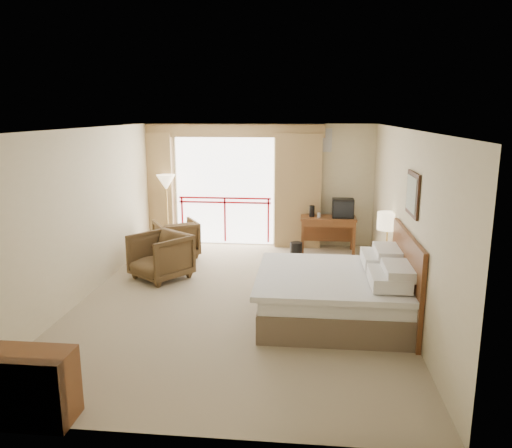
# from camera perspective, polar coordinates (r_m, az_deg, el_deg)

# --- Properties ---
(floor) EXTENTS (7.00, 7.00, 0.00)m
(floor) POSITION_cam_1_polar(r_m,az_deg,el_deg) (8.12, -1.89, -8.58)
(floor) COLOR #998868
(floor) RESTS_ON ground
(ceiling) EXTENTS (7.00, 7.00, 0.00)m
(ceiling) POSITION_cam_1_polar(r_m,az_deg,el_deg) (7.57, -2.04, 10.84)
(ceiling) COLOR white
(ceiling) RESTS_ON wall_back
(wall_back) EXTENTS (5.00, 0.00, 5.00)m
(wall_back) POSITION_cam_1_polar(r_m,az_deg,el_deg) (11.16, 0.48, 4.47)
(wall_back) COLOR beige
(wall_back) RESTS_ON ground
(wall_front) EXTENTS (5.00, 0.00, 5.00)m
(wall_front) POSITION_cam_1_polar(r_m,az_deg,el_deg) (4.42, -8.17, -8.54)
(wall_front) COLOR beige
(wall_front) RESTS_ON ground
(wall_left) EXTENTS (0.00, 7.00, 7.00)m
(wall_left) POSITION_cam_1_polar(r_m,az_deg,el_deg) (8.44, -19.03, 1.10)
(wall_left) COLOR beige
(wall_left) RESTS_ON ground
(wall_right) EXTENTS (0.00, 7.00, 7.00)m
(wall_right) POSITION_cam_1_polar(r_m,az_deg,el_deg) (7.80, 16.56, 0.37)
(wall_right) COLOR beige
(wall_right) RESTS_ON ground
(balcony_door) EXTENTS (2.40, 0.00, 2.40)m
(balcony_door) POSITION_cam_1_polar(r_m,az_deg,el_deg) (11.26, -3.59, 3.75)
(balcony_door) COLOR white
(balcony_door) RESTS_ON wall_back
(balcony_railing) EXTENTS (2.09, 0.03, 1.02)m
(balcony_railing) POSITION_cam_1_polar(r_m,az_deg,el_deg) (11.31, -3.58, 1.79)
(balcony_railing) COLOR #B20F1A
(balcony_railing) RESTS_ON wall_back
(curtain_left) EXTENTS (1.00, 0.26, 2.50)m
(curtain_left) POSITION_cam_1_polar(r_m,az_deg,el_deg) (11.52, -11.85, 3.95)
(curtain_left) COLOR olive
(curtain_left) RESTS_ON wall_back
(curtain_right) EXTENTS (1.00, 0.26, 2.50)m
(curtain_right) POSITION_cam_1_polar(r_m,az_deg,el_deg) (10.98, 4.84, 3.76)
(curtain_right) COLOR olive
(curtain_right) RESTS_ON wall_back
(valance) EXTENTS (4.40, 0.22, 0.28)m
(valance) POSITION_cam_1_polar(r_m,az_deg,el_deg) (11.04, -3.78, 10.61)
(valance) COLOR olive
(valance) RESTS_ON wall_back
(hvac_vent) EXTENTS (0.50, 0.04, 0.50)m
(hvac_vent) POSITION_cam_1_polar(r_m,az_deg,el_deg) (10.98, 7.34, 9.48)
(hvac_vent) COLOR silver
(hvac_vent) RESTS_ON wall_back
(bed) EXTENTS (2.13, 2.06, 0.97)m
(bed) POSITION_cam_1_polar(r_m,az_deg,el_deg) (7.37, 9.17, -7.86)
(bed) COLOR brown
(bed) RESTS_ON floor
(headboard) EXTENTS (0.06, 2.10, 1.30)m
(headboard) POSITION_cam_1_polar(r_m,az_deg,el_deg) (7.40, 16.75, -5.91)
(headboard) COLOR #572D16
(headboard) RESTS_ON wall_right
(framed_art) EXTENTS (0.04, 0.72, 0.60)m
(framed_art) POSITION_cam_1_polar(r_m,az_deg,el_deg) (7.13, 17.45, 3.28)
(framed_art) COLOR black
(framed_art) RESTS_ON wall_right
(nightstand) EXTENTS (0.46, 0.54, 0.64)m
(nightstand) POSITION_cam_1_polar(r_m,az_deg,el_deg) (8.86, 14.59, -4.95)
(nightstand) COLOR #572D16
(nightstand) RESTS_ON floor
(table_lamp) EXTENTS (0.36, 0.36, 0.63)m
(table_lamp) POSITION_cam_1_polar(r_m,az_deg,el_deg) (8.71, 14.84, 0.25)
(table_lamp) COLOR tan
(table_lamp) RESTS_ON nightstand
(phone) EXTENTS (0.22, 0.19, 0.09)m
(phone) POSITION_cam_1_polar(r_m,az_deg,el_deg) (8.61, 14.54, -2.93)
(phone) COLOR black
(phone) RESTS_ON nightstand
(desk) EXTENTS (1.17, 0.56, 0.76)m
(desk) POSITION_cam_1_polar(r_m,az_deg,el_deg) (10.80, 8.22, -0.03)
(desk) COLOR #572D16
(desk) RESTS_ON floor
(tv) EXTENTS (0.44, 0.35, 0.40)m
(tv) POSITION_cam_1_polar(r_m,az_deg,el_deg) (10.68, 9.91, 1.79)
(tv) COLOR black
(tv) RESTS_ON desk
(coffee_maker) EXTENTS (0.13, 0.13, 0.24)m
(coffee_maker) POSITION_cam_1_polar(r_m,az_deg,el_deg) (10.68, 6.41, 1.46)
(coffee_maker) COLOR black
(coffee_maker) RESTS_ON desk
(cup) EXTENTS (0.09, 0.09, 0.10)m
(cup) POSITION_cam_1_polar(r_m,az_deg,el_deg) (10.65, 7.21, 1.01)
(cup) COLOR white
(cup) RESTS_ON desk
(wastebasket) EXTENTS (0.25, 0.25, 0.31)m
(wastebasket) POSITION_cam_1_polar(r_m,az_deg,el_deg) (10.37, 4.61, -2.95)
(wastebasket) COLOR black
(wastebasket) RESTS_ON floor
(armchair_far) EXTENTS (1.13, 1.13, 0.76)m
(armchair_far) POSITION_cam_1_polar(r_m,az_deg,el_deg) (10.59, -9.04, -3.62)
(armchair_far) COLOR #44311C
(armchair_far) RESTS_ON floor
(armchair_near) EXTENTS (1.25, 1.26, 0.83)m
(armchair_near) POSITION_cam_1_polar(r_m,az_deg,el_deg) (9.25, -10.75, -6.10)
(armchair_near) COLOR #44311C
(armchair_near) RESTS_ON floor
(side_table) EXTENTS (0.48, 0.48, 0.52)m
(side_table) POSITION_cam_1_polar(r_m,az_deg,el_deg) (9.67, -11.11, -3.09)
(side_table) COLOR black
(side_table) RESTS_ON floor
(book) EXTENTS (0.23, 0.26, 0.02)m
(book) POSITION_cam_1_polar(r_m,az_deg,el_deg) (9.62, -11.16, -2.13)
(book) COLOR white
(book) RESTS_ON side_table
(floor_lamp) EXTENTS (0.41, 0.41, 1.61)m
(floor_lamp) POSITION_cam_1_polar(r_m,az_deg,el_deg) (11.07, -10.23, 4.40)
(floor_lamp) COLOR tan
(floor_lamp) RESTS_ON floor
(dresser) EXTENTS (1.07, 0.46, 0.71)m
(dresser) POSITION_cam_1_polar(r_m,az_deg,el_deg) (5.55, -25.55, -16.39)
(dresser) COLOR #572D16
(dresser) RESTS_ON floor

